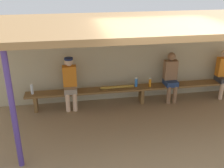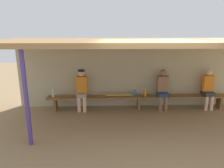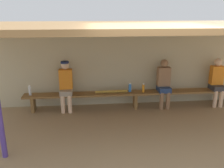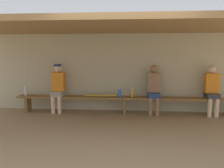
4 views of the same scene
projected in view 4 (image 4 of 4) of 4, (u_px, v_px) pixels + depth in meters
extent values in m
plane|color=#937754|center=(122.00, 132.00, 4.86)|extent=(24.00, 24.00, 0.00)
cube|color=#B7AD8C|center=(125.00, 72.00, 6.70)|extent=(8.00, 0.20, 2.20)
cube|color=#9E7547|center=(124.00, 26.00, 5.27)|extent=(8.00, 2.80, 0.12)
cube|color=brown|center=(125.00, 98.00, 6.34)|extent=(6.00, 0.36, 0.05)
cube|color=brown|center=(28.00, 104.00, 6.60)|extent=(0.08, 0.29, 0.41)
cube|color=brown|center=(124.00, 106.00, 6.37)|extent=(0.08, 0.29, 0.41)
cube|color=#333338|center=(212.00, 96.00, 6.12)|extent=(0.32, 0.40, 0.14)
cylinder|color=beige|center=(210.00, 108.00, 6.00)|extent=(0.11, 0.11, 0.48)
cylinder|color=beige|center=(217.00, 108.00, 5.99)|extent=(0.11, 0.11, 0.48)
cube|color=orange|center=(211.00, 83.00, 6.15)|extent=(0.34, 0.20, 0.52)
sphere|color=beige|center=(212.00, 69.00, 6.11)|extent=(0.21, 0.21, 0.21)
cube|color=gray|center=(58.00, 94.00, 6.46)|extent=(0.32, 0.40, 0.14)
cylinder|color=beige|center=(53.00, 105.00, 6.35)|extent=(0.11, 0.11, 0.48)
cylinder|color=beige|center=(59.00, 105.00, 6.33)|extent=(0.11, 0.11, 0.48)
cube|color=orange|center=(58.00, 82.00, 6.50)|extent=(0.34, 0.20, 0.52)
sphere|color=beige|center=(58.00, 68.00, 6.45)|extent=(0.21, 0.21, 0.21)
cylinder|color=#19234C|center=(57.00, 65.00, 6.40)|extent=(0.21, 0.21, 0.05)
cube|color=navy|center=(154.00, 95.00, 6.24)|extent=(0.32, 0.40, 0.14)
cylinder|color=#8C6647|center=(151.00, 107.00, 6.13)|extent=(0.11, 0.11, 0.48)
cylinder|color=#8C6647|center=(157.00, 107.00, 6.11)|extent=(0.11, 0.11, 0.48)
cube|color=#8C6647|center=(154.00, 82.00, 6.28)|extent=(0.34, 0.20, 0.52)
sphere|color=#8C6647|center=(154.00, 69.00, 6.23)|extent=(0.21, 0.21, 0.21)
cylinder|color=orange|center=(132.00, 93.00, 6.27)|extent=(0.07, 0.07, 0.22)
cylinder|color=white|center=(132.00, 89.00, 6.26)|extent=(0.05, 0.05, 0.02)
cylinder|color=silver|center=(26.00, 91.00, 6.56)|extent=(0.07, 0.07, 0.25)
cylinder|color=white|center=(25.00, 86.00, 6.55)|extent=(0.05, 0.05, 0.02)
cylinder|color=blue|center=(119.00, 93.00, 6.37)|extent=(0.08, 0.08, 0.22)
cylinder|color=white|center=(119.00, 88.00, 6.36)|extent=(0.06, 0.06, 0.02)
cylinder|color=#B28C33|center=(101.00, 95.00, 6.39)|extent=(0.87, 0.07, 0.07)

